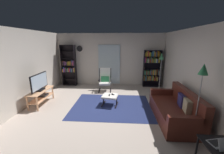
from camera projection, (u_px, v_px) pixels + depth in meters
name	position (u px, v px, depth m)	size (l,w,h in m)	color
ground_plane	(104.00, 110.00, 4.59)	(7.02, 7.02, 0.00)	#BAAA9E
wall_back	(110.00, 60.00, 7.08)	(5.60, 0.06, 2.60)	beige
wall_left	(19.00, 70.00, 4.44)	(0.06, 6.00, 2.60)	beige
wall_right	(194.00, 73.00, 4.11)	(0.06, 6.00, 2.60)	beige
glass_door_panel	(109.00, 65.00, 7.08)	(1.10, 0.01, 2.00)	silver
area_rug	(112.00, 106.00, 4.87)	(2.70, 2.08, 0.01)	navy
tv_stand	(41.00, 95.00, 4.97)	(0.42, 1.16, 0.52)	tan
television	(39.00, 83.00, 4.83)	(0.20, 0.95, 0.61)	black
bookshelf_near_tv	(69.00, 66.00, 7.04)	(0.69, 0.30, 2.04)	black
bookshelf_near_sofa	(152.00, 67.00, 6.83)	(0.82, 0.30, 1.79)	black
leather_sofa	(175.00, 110.00, 3.97)	(0.92, 1.96, 0.87)	#562219
lounge_armchair	(105.00, 79.00, 6.36)	(0.59, 0.68, 1.02)	black
ottoman	(110.00, 97.00, 4.88)	(0.58, 0.55, 0.37)	white
tv_remote	(109.00, 95.00, 4.87)	(0.04, 0.14, 0.02)	black
cell_phone	(113.00, 94.00, 4.94)	(0.07, 0.14, 0.01)	black
floor_lamp_by_sofa	(202.00, 78.00, 3.03)	(0.22, 0.22, 1.74)	#A5A5AD
floor_lamp_by_shelf	(161.00, 60.00, 6.01)	(0.22, 0.22, 1.72)	#A5A5AD
side_table	(218.00, 150.00, 2.35)	(0.50, 0.50, 0.52)	black
laptop	(223.00, 144.00, 2.26)	(0.37, 0.34, 0.20)	#B7BABF
wall_clock	(80.00, 49.00, 6.96)	(0.29, 0.03, 0.29)	silver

